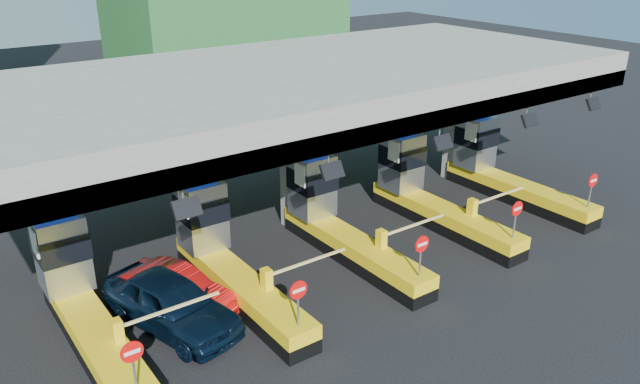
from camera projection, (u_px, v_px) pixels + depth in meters
ground at (338, 251)px, 25.25m from camera, size 120.00×120.00×0.00m
toll_canopy at (296, 88)px, 25.05m from camera, size 28.00×12.09×7.00m
toll_lane_far_left at (79, 295)px, 19.54m from camera, size 4.43×8.00×4.16m
toll_lane_left at (222, 252)px, 22.23m from camera, size 4.43×8.00×4.16m
toll_lane_center at (334, 217)px, 24.93m from camera, size 4.43×8.00×4.16m
toll_lane_right at (424, 189)px, 27.62m from camera, size 4.43×8.00×4.16m
toll_lane_far_right at (498, 167)px, 30.31m from camera, size 4.43×8.00×4.16m
van at (171, 303)px, 20.06m from camera, size 3.45×5.61×1.78m
red_car at (175, 291)px, 21.04m from camera, size 3.18×4.74×1.48m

